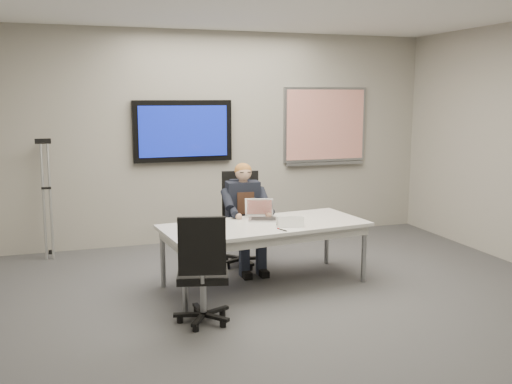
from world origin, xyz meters
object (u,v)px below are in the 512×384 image
object	(u,v)px
office_chair_near	(203,290)
seated_person	(247,228)
laptop	(262,214)
office_chair_far	(242,236)
conference_table	(265,231)

from	to	relation	value
office_chair_near	seated_person	size ratio (longest dim) A/B	0.82
laptop	office_chair_far	bearing A→B (deg)	115.97
conference_table	seated_person	xyz separation A→B (m)	(-0.02, 0.55, -0.09)
conference_table	office_chair_near	world-z (taller)	office_chair_near
conference_table	seated_person	bearing A→B (deg)	85.61
conference_table	laptop	world-z (taller)	laptop
office_chair_far	laptop	size ratio (longest dim) A/B	2.85
office_chair_far	office_chair_near	size ratio (longest dim) A/B	1.10
seated_person	laptop	world-z (taller)	seated_person
seated_person	laptop	xyz separation A→B (m)	(0.06, -0.32, 0.22)
office_chair_far	seated_person	size ratio (longest dim) A/B	0.89
office_chair_far	seated_person	xyz separation A→B (m)	(-0.01, -0.24, 0.15)
office_chair_near	laptop	distance (m)	1.44
conference_table	office_chair_near	xyz separation A→B (m)	(-0.85, -0.83, -0.27)
conference_table	laptop	xyz separation A→B (m)	(0.04, 0.23, 0.13)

